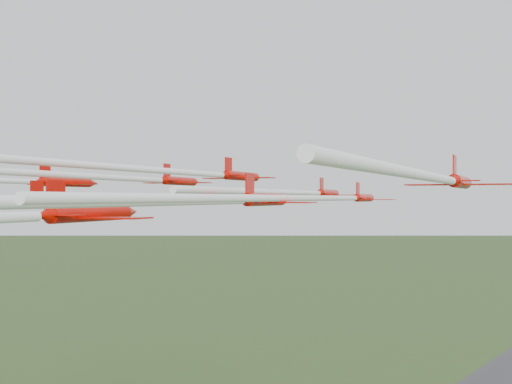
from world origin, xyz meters
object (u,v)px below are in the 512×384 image
Objects in this scene: jet_lead at (304,193)px; jet_row2_left at (136,179)px; jet_row3_mid at (165,171)px; jet_row3_right at (445,179)px; jet_row2_right at (323,198)px; jet_row4_right at (224,200)px.

jet_lead is 21.97m from jet_row2_left.
jet_row2_left is 0.85× the size of jet_row3_mid.
jet_row3_right is at bearing 6.33° from jet_row3_mid.
jet_row2_right is 15.38m from jet_row3_right.
jet_row3_right is at bearing 36.30° from jet_row4_right.
jet_row3_mid is at bearing -172.77° from jet_row3_right.
jet_row2_left is 1.22× the size of jet_row4_right.
jet_lead is at bearing 36.98° from jet_row2_left.
jet_row3_right is (22.85, 8.38, -0.98)m from jet_row3_mid.
jet_row2_right is at bearing -68.85° from jet_lead.
jet_row4_right is (-10.91, -14.35, -1.64)m from jet_row3_right.
jet_row4_right is at bearing -140.17° from jet_row3_right.
jet_row2_left is 33.45m from jet_row4_right.
jet_row3_right reaches higher than jet_row4_right.
jet_row3_right reaches higher than jet_row2_right.
jet_lead is 0.84× the size of jet_row2_right.
jet_row3_right is at bearing -34.77° from jet_row2_right.
jet_row3_right is (14.41, -5.16, 1.49)m from jet_row2_right.
jet_lead is at bearing 97.73° from jet_row4_right.
jet_row3_mid is at bearing 137.02° from jet_row4_right.
jet_row3_mid is (3.95, -29.43, 1.80)m from jet_lead.
jet_row2_right is at bearing 147.37° from jet_row3_right.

